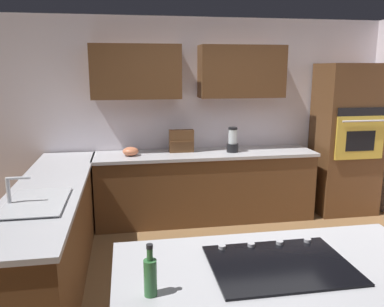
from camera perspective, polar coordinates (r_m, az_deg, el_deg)
name	(u,v)px	position (r m, az deg, el deg)	size (l,w,h in m)	color
ground_plane	(253,288)	(3.81, 8.95, -18.78)	(14.00, 14.00, 0.00)	brown
wall_back	(203,107)	(5.25, 1.67, 6.76)	(6.00, 0.44, 2.60)	silver
lower_cabinets_back	(205,188)	(5.13, 1.94, -4.99)	(2.80, 0.60, 0.86)	brown
countertop_back	(205,154)	(5.01, 1.98, -0.07)	(2.84, 0.64, 0.04)	#B2B2B7
lower_cabinets_side	(52,233)	(4.00, -19.72, -10.87)	(0.60, 2.90, 0.86)	brown
countertop_side	(49,188)	(3.85, -20.21, -4.69)	(0.64, 2.94, 0.04)	#B2B2B7
island_top	(280,269)	(2.28, 12.70, -16.15)	(1.81, 0.89, 0.04)	#B2B2B7
wall_oven	(346,139)	(5.70, 21.59, 1.93)	(0.80, 0.66, 2.02)	brown
sink_unit	(35,202)	(3.37, -21.92, -6.57)	(0.46, 0.70, 0.23)	#515456
cooktop	(280,264)	(2.28, 12.68, -15.47)	(0.76, 0.56, 0.03)	black
blender	(233,141)	(5.04, 5.95, 1.76)	(0.15, 0.15, 0.32)	black
mixing_bowl	(131,151)	(4.88, -8.96, 0.31)	(0.20, 0.20, 0.11)	#CC724C
spice_rack	(181,141)	(5.01, -1.56, 1.84)	(0.31, 0.11, 0.29)	brown
oil_bottle	(150,276)	(1.94, -6.11, -17.30)	(0.06, 0.06, 0.26)	#336B38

